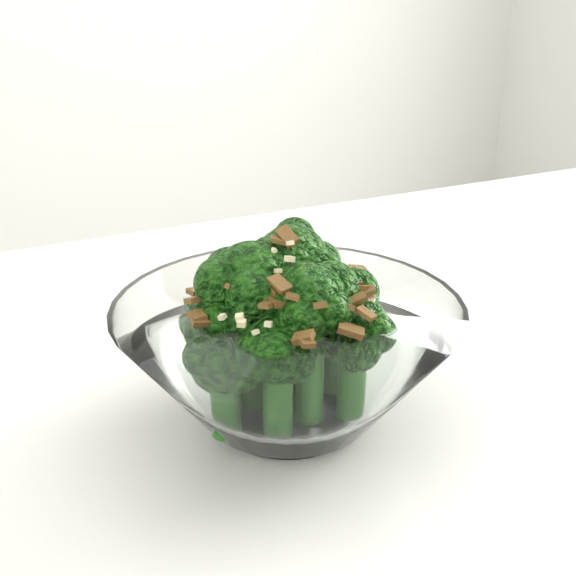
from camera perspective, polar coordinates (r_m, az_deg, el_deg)
table at (r=0.54m, az=15.16°, el=-13.91°), size 1.27×0.91×0.75m
broccoli_dish at (r=0.45m, az=-0.05°, el=-4.42°), size 0.19×0.19×0.12m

